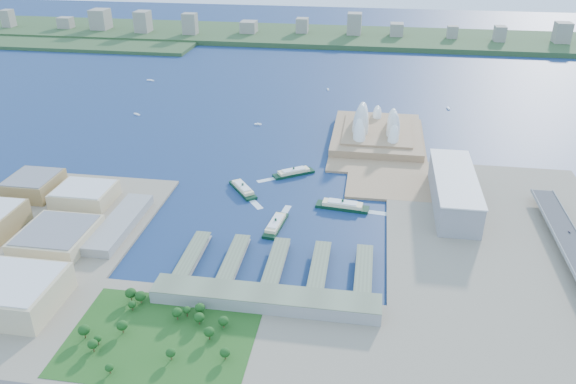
% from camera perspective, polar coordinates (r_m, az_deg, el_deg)
% --- Properties ---
extents(ground, '(3000.00, 3000.00, 0.00)m').
position_cam_1_polar(ground, '(613.23, -1.29, -3.66)').
color(ground, '#0E1B44').
rests_on(ground, ground).
extents(west_land, '(220.00, 390.00, 3.00)m').
position_cam_1_polar(west_land, '(622.24, -26.60, -6.23)').
color(west_land, gray).
rests_on(west_land, ground).
extents(south_land, '(720.00, 180.00, 3.00)m').
position_cam_1_polar(south_land, '(448.93, -6.17, -17.16)').
color(south_land, gray).
rests_on(south_land, ground).
extents(east_land, '(240.00, 500.00, 3.00)m').
position_cam_1_polar(east_land, '(581.29, 21.99, -7.63)').
color(east_land, gray).
rests_on(east_land, ground).
extents(peninsula, '(135.00, 220.00, 3.00)m').
position_cam_1_polar(peninsula, '(838.68, 9.13, 4.91)').
color(peninsula, '#967552').
rests_on(peninsula, ground).
extents(far_shore, '(2200.00, 260.00, 12.00)m').
position_cam_1_polar(far_shore, '(1532.49, 5.33, 15.43)').
color(far_shore, '#2D4926').
rests_on(far_shore, ground).
extents(opera_house, '(134.00, 180.00, 58.00)m').
position_cam_1_polar(opera_house, '(846.61, 9.13, 7.33)').
color(opera_house, white).
rests_on(opera_house, peninsula).
extents(toaster_building, '(45.00, 155.00, 35.00)m').
position_cam_1_polar(toaster_building, '(673.79, 16.49, 0.12)').
color(toaster_building, gray).
rests_on(toaster_building, east_land).
extents(west_buildings, '(200.00, 280.00, 27.00)m').
position_cam_1_polar(west_buildings, '(638.90, -25.20, -3.45)').
color(west_buildings, olive).
rests_on(west_buildings, west_land).
extents(ferry_wharves, '(184.00, 90.00, 9.30)m').
position_cam_1_polar(ferry_wharves, '(546.43, -1.21, -7.34)').
color(ferry_wharves, '#5B664D').
rests_on(ferry_wharves, ground).
extents(terminal_building, '(200.00, 28.00, 12.00)m').
position_cam_1_polar(terminal_building, '(496.14, -2.32, -10.81)').
color(terminal_building, gray).
rests_on(terminal_building, south_land).
extents(park, '(150.00, 110.00, 16.00)m').
position_cam_1_polar(park, '(472.65, -12.86, -13.55)').
color(park, '#194714').
rests_on(park, south_land).
extents(far_skyline, '(1900.00, 140.00, 55.00)m').
position_cam_1_polar(far_skyline, '(1506.48, 5.33, 16.52)').
color(far_skyline, gray).
rests_on(far_skyline, far_shore).
extents(ferry_a, '(44.66, 53.48, 10.58)m').
position_cam_1_polar(ferry_a, '(690.28, -4.62, 0.48)').
color(ferry_a, black).
rests_on(ferry_a, ground).
extents(ferry_b, '(53.89, 42.29, 10.46)m').
position_cam_1_polar(ferry_b, '(730.82, 0.58, 2.15)').
color(ferry_b, black).
rests_on(ferry_b, ground).
extents(ferry_c, '(20.90, 56.39, 10.41)m').
position_cam_1_polar(ferry_c, '(612.31, -1.27, -3.15)').
color(ferry_c, black).
rests_on(ferry_c, ground).
extents(ferry_d, '(62.53, 22.45, 11.56)m').
position_cam_1_polar(ferry_d, '(651.94, 5.56, -1.21)').
color(ferry_d, black).
rests_on(ferry_d, ground).
extents(boat_a, '(13.61, 10.30, 2.68)m').
position_cam_1_polar(boat_a, '(983.44, -15.10, 7.65)').
color(boat_a, white).
rests_on(boat_a, ground).
extents(boat_b, '(10.86, 4.10, 2.90)m').
position_cam_1_polar(boat_b, '(905.62, -3.07, 6.91)').
color(boat_b, white).
rests_on(boat_b, ground).
extents(boat_c, '(4.99, 12.44, 2.72)m').
position_cam_1_polar(boat_c, '(1017.66, 15.97, 8.19)').
color(boat_c, white).
rests_on(boat_c, ground).
extents(boat_d, '(16.65, 8.08, 2.75)m').
position_cam_1_polar(boat_d, '(1178.53, -13.80, 10.98)').
color(boat_d, white).
rests_on(boat_d, ground).
extents(boat_e, '(5.09, 10.66, 2.51)m').
position_cam_1_polar(boat_e, '(1088.57, 4.08, 10.37)').
color(boat_e, white).
rests_on(boat_e, ground).
extents(car_c, '(1.73, 4.24, 1.23)m').
position_cam_1_polar(car_c, '(644.39, 26.67, -3.63)').
color(car_c, slate).
rests_on(car_c, expressway).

